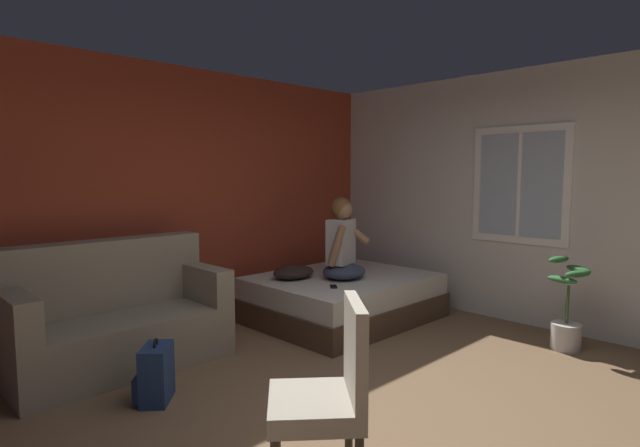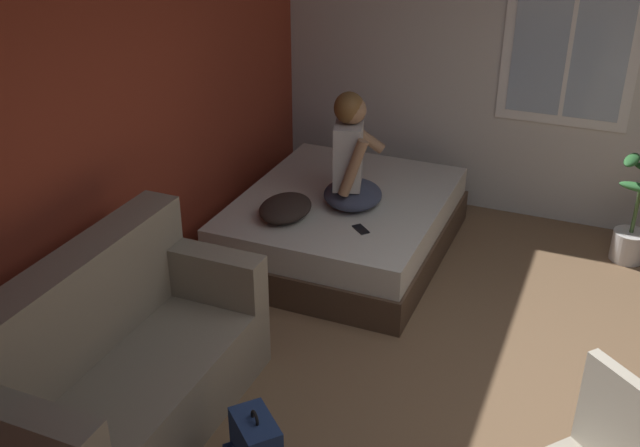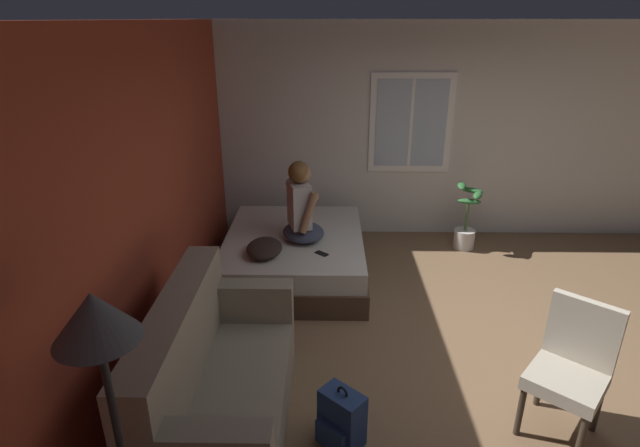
{
  "view_description": "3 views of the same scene",
  "coord_description": "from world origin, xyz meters",
  "px_view_note": "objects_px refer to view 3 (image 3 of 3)",
  "views": [
    {
      "loc": [
        -2.43,
        -1.89,
        1.6
      ],
      "look_at": [
        0.86,
        1.47,
        1.13
      ],
      "focal_mm": 28.0,
      "sensor_mm": 36.0,
      "label": 1
    },
    {
      "loc": [
        -3.37,
        -0.06,
        2.95
      ],
      "look_at": [
        0.35,
        1.51,
        0.87
      ],
      "focal_mm": 42.0,
      "sensor_mm": 36.0,
      "label": 2
    },
    {
      "loc": [
        -3.52,
        1.44,
        2.71
      ],
      "look_at": [
        0.59,
        1.51,
        1.02
      ],
      "focal_mm": 28.0,
      "sensor_mm": 36.0,
      "label": 3
    }
  ],
  "objects_px": {
    "throw_pillow": "(264,248)",
    "couch": "(216,385)",
    "floor_lamp": "(101,349)",
    "backpack": "(341,419)",
    "potted_plant": "(466,226)",
    "side_chair": "(571,366)",
    "bed": "(295,255)",
    "person_seated": "(301,209)",
    "cell_phone": "(322,254)"
  },
  "relations": [
    {
      "from": "throw_pillow",
      "to": "couch",
      "type": "bearing_deg",
      "value": 176.44
    },
    {
      "from": "side_chair",
      "to": "throw_pillow",
      "type": "distance_m",
      "value": 2.92
    },
    {
      "from": "throw_pillow",
      "to": "floor_lamp",
      "type": "xyz_separation_m",
      "value": [
        -2.86,
        0.3,
        0.88
      ]
    },
    {
      "from": "bed",
      "to": "potted_plant",
      "type": "relative_size",
      "value": 2.25
    },
    {
      "from": "potted_plant",
      "to": "backpack",
      "type": "bearing_deg",
      "value": 152.73
    },
    {
      "from": "bed",
      "to": "person_seated",
      "type": "relative_size",
      "value": 2.18
    },
    {
      "from": "side_chair",
      "to": "backpack",
      "type": "bearing_deg",
      "value": 95.87
    },
    {
      "from": "couch",
      "to": "person_seated",
      "type": "bearing_deg",
      "value": -11.97
    },
    {
      "from": "side_chair",
      "to": "floor_lamp",
      "type": "distance_m",
      "value": 2.96
    },
    {
      "from": "floor_lamp",
      "to": "potted_plant",
      "type": "height_order",
      "value": "floor_lamp"
    },
    {
      "from": "couch",
      "to": "floor_lamp",
      "type": "xyz_separation_m",
      "value": [
        -1.0,
        0.19,
        1.04
      ]
    },
    {
      "from": "person_seated",
      "to": "couch",
      "type": "bearing_deg",
      "value": 168.03
    },
    {
      "from": "side_chair",
      "to": "potted_plant",
      "type": "height_order",
      "value": "side_chair"
    },
    {
      "from": "cell_phone",
      "to": "backpack",
      "type": "bearing_deg",
      "value": 46.4
    },
    {
      "from": "bed",
      "to": "person_seated",
      "type": "height_order",
      "value": "person_seated"
    },
    {
      "from": "bed",
      "to": "throw_pillow",
      "type": "height_order",
      "value": "throw_pillow"
    },
    {
      "from": "person_seated",
      "to": "floor_lamp",
      "type": "relative_size",
      "value": 0.51
    },
    {
      "from": "floor_lamp",
      "to": "bed",
      "type": "bearing_deg",
      "value": -9.77
    },
    {
      "from": "side_chair",
      "to": "floor_lamp",
      "type": "bearing_deg",
      "value": 112.37
    },
    {
      "from": "couch",
      "to": "potted_plant",
      "type": "bearing_deg",
      "value": -38.93
    },
    {
      "from": "side_chair",
      "to": "floor_lamp",
      "type": "height_order",
      "value": "floor_lamp"
    },
    {
      "from": "potted_plant",
      "to": "throw_pillow",
      "type": "bearing_deg",
      "value": 117.24
    },
    {
      "from": "bed",
      "to": "potted_plant",
      "type": "bearing_deg",
      "value": -70.63
    },
    {
      "from": "person_seated",
      "to": "backpack",
      "type": "bearing_deg",
      "value": -170.78
    },
    {
      "from": "couch",
      "to": "backpack",
      "type": "xyz_separation_m",
      "value": [
        -0.09,
        -0.86,
        -0.2
      ]
    },
    {
      "from": "side_chair",
      "to": "floor_lamp",
      "type": "xyz_separation_m",
      "value": [
        -1.07,
        2.6,
        0.9
      ]
    },
    {
      "from": "person_seated",
      "to": "backpack",
      "type": "relative_size",
      "value": 1.91
    },
    {
      "from": "cell_phone",
      "to": "potted_plant",
      "type": "relative_size",
      "value": 0.17
    },
    {
      "from": "backpack",
      "to": "throw_pillow",
      "type": "bearing_deg",
      "value": 20.77
    },
    {
      "from": "couch",
      "to": "backpack",
      "type": "height_order",
      "value": "couch"
    },
    {
      "from": "backpack",
      "to": "cell_phone",
      "type": "height_order",
      "value": "cell_phone"
    },
    {
      "from": "bed",
      "to": "potted_plant",
      "type": "xyz_separation_m",
      "value": [
        0.74,
        -2.1,
        0.07
      ]
    },
    {
      "from": "person_seated",
      "to": "cell_phone",
      "type": "xyz_separation_m",
      "value": [
        -0.37,
        -0.22,
        -0.35
      ]
    },
    {
      "from": "backpack",
      "to": "potted_plant",
      "type": "xyz_separation_m",
      "value": [
        3.17,
        -1.64,
        0.11
      ]
    },
    {
      "from": "side_chair",
      "to": "cell_phone",
      "type": "relative_size",
      "value": 6.81
    },
    {
      "from": "backpack",
      "to": "cell_phone",
      "type": "xyz_separation_m",
      "value": [
        1.97,
        0.16,
        0.29
      ]
    },
    {
      "from": "backpack",
      "to": "bed",
      "type": "bearing_deg",
      "value": 10.9
    },
    {
      "from": "bed",
      "to": "potted_plant",
      "type": "distance_m",
      "value": 2.23
    },
    {
      "from": "side_chair",
      "to": "bed",
      "type": "bearing_deg",
      "value": 41.75
    },
    {
      "from": "couch",
      "to": "cell_phone",
      "type": "xyz_separation_m",
      "value": [
        1.88,
        -0.7,
        0.09
      ]
    },
    {
      "from": "couch",
      "to": "backpack",
      "type": "relative_size",
      "value": 3.71
    },
    {
      "from": "couch",
      "to": "side_chair",
      "type": "bearing_deg",
      "value": -88.32
    },
    {
      "from": "couch",
      "to": "potted_plant",
      "type": "distance_m",
      "value": 3.97
    },
    {
      "from": "side_chair",
      "to": "floor_lamp",
      "type": "relative_size",
      "value": 0.58
    },
    {
      "from": "potted_plant",
      "to": "side_chair",
      "type": "bearing_deg",
      "value": 178.56
    },
    {
      "from": "bed",
      "to": "couch",
      "type": "xyz_separation_m",
      "value": [
        -2.34,
        0.39,
        0.16
      ]
    },
    {
      "from": "bed",
      "to": "backpack",
      "type": "relative_size",
      "value": 4.17
    },
    {
      "from": "bed",
      "to": "cell_phone",
      "type": "bearing_deg",
      "value": -146.34
    },
    {
      "from": "person_seated",
      "to": "cell_phone",
      "type": "distance_m",
      "value": 0.56
    },
    {
      "from": "person_seated",
      "to": "floor_lamp",
      "type": "bearing_deg",
      "value": 168.42
    }
  ]
}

